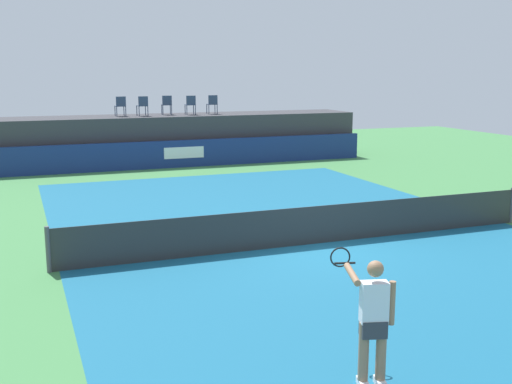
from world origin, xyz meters
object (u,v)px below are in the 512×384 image
Objects in this scene: spectator_chair_far_right at (212,104)px; net_post_near at (48,250)px; spectator_chair_left at (143,105)px; spectator_chair_right at (190,104)px; spectator_chair_far_left at (120,105)px; spectator_chair_center at (167,104)px; net_post_far at (512,205)px; tennis_player at (373,318)px.

net_post_near is at bearing -118.75° from spectator_chair_far_right.
net_post_near is (-5.01, -15.05, -2.19)m from spectator_chair_left.
spectator_chair_far_right is at bearing 61.25° from net_post_near.
spectator_chair_right and spectator_chair_far_right have the same top height.
spectator_chair_far_left and spectator_chair_center have the same top height.
spectator_chair_far_left is at bearing 118.76° from net_post_far.
spectator_chair_far_left is at bearing 89.35° from tennis_player.
spectator_chair_center is at bearing 7.21° from spectator_chair_far_left.
spectator_chair_center is 1.00× the size of spectator_chair_right.
spectator_chair_far_left is 0.89× the size of net_post_far.
spectator_chair_far_left is 0.89× the size of net_post_near.
spectator_chair_right is 1.00× the size of spectator_chair_far_right.
spectator_chair_center and spectator_chair_far_right have the same top height.
net_post_far is at bearing 37.87° from tennis_player.
tennis_player is at bearing -90.65° from spectator_chair_far_left.
spectator_chair_center is 2.15m from spectator_chair_far_right.
spectator_chair_left is 16.02m from net_post_near.
spectator_chair_left is 0.89× the size of net_post_near.
net_post_near is 12.40m from net_post_far.
spectator_chair_left is at bearing -159.75° from spectator_chair_center.
net_post_near is (-4.04, -15.23, -2.19)m from spectator_chair_far_left.
spectator_chair_far_left is 17.51m from net_post_far.
spectator_chair_far_left and spectator_chair_far_right have the same top height.
spectator_chair_left is 2.25m from spectator_chair_right.
net_post_near is (-6.22, -15.50, -2.19)m from spectator_chair_center.
spectator_chair_center is 1.00× the size of spectator_chair_far_right.
spectator_chair_center reaches higher than tennis_player.
spectator_chair_center is 22.39m from tennis_player.
tennis_player is (-4.56, -21.91, -1.73)m from spectator_chair_far_right.
spectator_chair_far_left is 1.00× the size of spectator_chair_far_right.
spectator_chair_center is at bearing 68.13° from net_post_near.
spectator_chair_far_left is 3.21m from spectator_chair_right.
tennis_player reaches higher than net_post_far.
net_post_far is (12.40, 0.00, 0.00)m from net_post_near.
spectator_chair_right is 22.14m from tennis_player.
spectator_chair_far_left is at bearing -172.79° from spectator_chair_center.
net_post_far is 0.56× the size of tennis_player.
spectator_chair_left is at bearing -10.17° from spectator_chair_far_left.
net_post_near is (-7.26, -15.11, -2.19)m from spectator_chair_right.
net_post_far is (7.39, -15.05, -2.19)m from spectator_chair_left.
spectator_chair_far_left is 1.00× the size of spectator_chair_center.
spectator_chair_center is 1.11m from spectator_chair_right.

